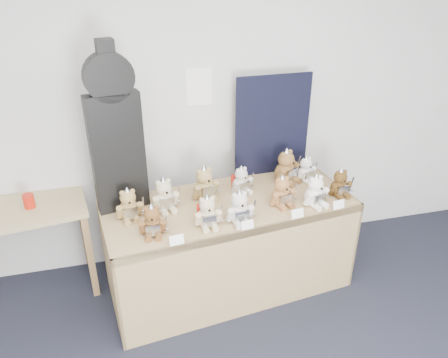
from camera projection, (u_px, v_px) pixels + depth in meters
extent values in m
plane|color=silver|center=(170.00, 112.00, 3.45)|extent=(6.00, 0.00, 6.00)
cube|color=white|center=(199.00, 87.00, 3.41)|extent=(0.21, 0.00, 0.30)
cube|color=#987D4D|center=(229.00, 206.00, 3.32)|extent=(1.97, 1.01, 0.06)
cube|color=#987D4D|center=(248.00, 274.00, 3.17)|extent=(1.88, 0.25, 0.79)
cube|color=#987D4D|center=(110.00, 272.00, 3.19)|extent=(0.11, 0.78, 0.79)
cube|color=#987D4D|center=(328.00, 222.00, 3.79)|extent=(0.11, 0.78, 0.79)
cube|color=#998852|center=(19.00, 211.00, 3.24)|extent=(1.01, 0.66, 0.04)
cube|color=brown|center=(90.00, 257.00, 3.38)|extent=(0.06, 0.06, 0.75)
cube|color=brown|center=(84.00, 227.00, 3.75)|extent=(0.06, 0.06, 0.75)
cube|color=black|center=(118.00, 154.00, 3.06)|extent=(0.38, 0.18, 0.87)
cylinder|color=black|center=(108.00, 77.00, 2.81)|extent=(0.34, 0.17, 0.32)
cube|color=black|center=(106.00, 56.00, 2.75)|extent=(0.13, 0.12, 0.22)
cube|color=black|center=(273.00, 126.00, 3.57)|extent=(0.63, 0.04, 0.85)
cylinder|color=red|center=(29.00, 201.00, 3.22)|extent=(0.08, 0.08, 0.11)
ellipsoid|color=brown|center=(153.00, 226.00, 2.91)|extent=(0.15, 0.13, 0.15)
sphere|color=brown|center=(152.00, 214.00, 2.87)|extent=(0.11, 0.11, 0.11)
cylinder|color=brown|center=(152.00, 219.00, 2.83)|extent=(0.05, 0.03, 0.04)
sphere|color=black|center=(152.00, 220.00, 2.82)|extent=(0.02, 0.02, 0.02)
sphere|color=brown|center=(146.00, 209.00, 2.84)|extent=(0.03, 0.03, 0.03)
sphere|color=brown|center=(157.00, 208.00, 2.85)|extent=(0.03, 0.03, 0.03)
cylinder|color=brown|center=(142.00, 228.00, 2.88)|extent=(0.05, 0.08, 0.11)
cylinder|color=brown|center=(163.00, 226.00, 2.90)|extent=(0.05, 0.08, 0.11)
cylinder|color=brown|center=(148.00, 236.00, 2.88)|extent=(0.05, 0.10, 0.04)
cylinder|color=brown|center=(158.00, 235.00, 2.89)|extent=(0.05, 0.10, 0.04)
cube|color=white|center=(153.00, 231.00, 2.86)|extent=(0.10, 0.02, 0.08)
cone|color=white|center=(151.00, 208.00, 2.85)|extent=(0.09, 0.09, 0.07)
cube|color=white|center=(166.00, 224.00, 2.89)|extent=(0.01, 0.04, 0.15)
cube|color=white|center=(167.00, 231.00, 2.91)|extent=(0.04, 0.01, 0.01)
ellipsoid|color=beige|center=(207.00, 217.00, 3.01)|extent=(0.15, 0.13, 0.15)
sphere|color=beige|center=(207.00, 205.00, 2.96)|extent=(0.11, 0.11, 0.11)
cylinder|color=beige|center=(209.00, 209.00, 2.93)|extent=(0.05, 0.03, 0.05)
sphere|color=black|center=(209.00, 211.00, 2.91)|extent=(0.02, 0.02, 0.02)
sphere|color=beige|center=(202.00, 200.00, 2.93)|extent=(0.04, 0.04, 0.04)
sphere|color=beige|center=(212.00, 199.00, 2.95)|extent=(0.04, 0.04, 0.04)
cylinder|color=beige|center=(198.00, 219.00, 2.97)|extent=(0.04, 0.08, 0.11)
cylinder|color=beige|center=(218.00, 216.00, 3.01)|extent=(0.04, 0.08, 0.11)
cylinder|color=beige|center=(205.00, 227.00, 2.97)|extent=(0.05, 0.10, 0.04)
cylinder|color=beige|center=(214.00, 226.00, 2.99)|extent=(0.05, 0.10, 0.04)
cube|color=white|center=(209.00, 221.00, 2.96)|extent=(0.10, 0.02, 0.08)
cone|color=white|center=(207.00, 199.00, 2.94)|extent=(0.09, 0.09, 0.07)
cube|color=white|center=(222.00, 214.00, 2.99)|extent=(0.01, 0.04, 0.16)
cube|color=white|center=(222.00, 221.00, 3.02)|extent=(0.05, 0.01, 0.01)
cube|color=red|center=(205.00, 212.00, 3.05)|extent=(0.12, 0.03, 0.13)
ellipsoid|color=silver|center=(239.00, 213.00, 3.05)|extent=(0.17, 0.14, 0.16)
sphere|color=silver|center=(239.00, 200.00, 3.00)|extent=(0.11, 0.11, 0.11)
cylinder|color=silver|center=(242.00, 205.00, 2.97)|extent=(0.05, 0.03, 0.05)
sphere|color=black|center=(243.00, 206.00, 2.95)|extent=(0.02, 0.02, 0.02)
sphere|color=silver|center=(234.00, 195.00, 2.97)|extent=(0.04, 0.04, 0.04)
sphere|color=silver|center=(245.00, 194.00, 2.99)|extent=(0.04, 0.04, 0.04)
cylinder|color=silver|center=(230.00, 215.00, 3.01)|extent=(0.05, 0.09, 0.12)
cylinder|color=silver|center=(250.00, 212.00, 3.05)|extent=(0.05, 0.09, 0.12)
cylinder|color=silver|center=(237.00, 223.00, 3.02)|extent=(0.05, 0.10, 0.05)
cylinder|color=silver|center=(246.00, 221.00, 3.04)|extent=(0.05, 0.10, 0.05)
cube|color=white|center=(242.00, 217.00, 3.00)|extent=(0.10, 0.02, 0.09)
cone|color=white|center=(239.00, 194.00, 2.98)|extent=(0.10, 0.10, 0.07)
cube|color=white|center=(254.00, 209.00, 3.04)|extent=(0.02, 0.04, 0.16)
cube|color=white|center=(254.00, 217.00, 3.07)|extent=(0.05, 0.01, 0.01)
ellipsoid|color=#9C663B|center=(281.00, 197.00, 3.26)|extent=(0.18, 0.16, 0.15)
sphere|color=#9C663B|center=(282.00, 185.00, 3.21)|extent=(0.11, 0.11, 0.11)
cylinder|color=#9C663B|center=(286.00, 188.00, 3.17)|extent=(0.05, 0.04, 0.05)
sphere|color=black|center=(287.00, 189.00, 3.16)|extent=(0.02, 0.02, 0.02)
sphere|color=#9C663B|center=(278.00, 180.00, 3.17)|extent=(0.04, 0.04, 0.04)
sphere|color=#9C663B|center=(287.00, 178.00, 3.20)|extent=(0.04, 0.04, 0.04)
cylinder|color=#9C663B|center=(274.00, 199.00, 3.21)|extent=(0.06, 0.09, 0.12)
cylinder|color=#9C663B|center=(291.00, 195.00, 3.27)|extent=(0.06, 0.09, 0.12)
cylinder|color=#9C663B|center=(281.00, 206.00, 3.22)|extent=(0.07, 0.11, 0.05)
cylinder|color=#9C663B|center=(289.00, 204.00, 3.25)|extent=(0.07, 0.11, 0.05)
cube|color=white|center=(286.00, 200.00, 3.21)|extent=(0.10, 0.04, 0.08)
cone|color=white|center=(282.00, 179.00, 3.19)|extent=(0.10, 0.10, 0.07)
cube|color=white|center=(295.00, 192.00, 3.26)|extent=(0.02, 0.04, 0.16)
cube|color=white|center=(294.00, 199.00, 3.28)|extent=(0.05, 0.02, 0.01)
ellipsoid|color=white|center=(314.00, 196.00, 3.26)|extent=(0.19, 0.17, 0.16)
sphere|color=white|center=(316.00, 184.00, 3.21)|extent=(0.11, 0.11, 0.11)
cylinder|color=white|center=(320.00, 188.00, 3.18)|extent=(0.05, 0.04, 0.05)
sphere|color=black|center=(322.00, 189.00, 3.17)|extent=(0.02, 0.02, 0.02)
sphere|color=white|center=(312.00, 180.00, 3.17)|extent=(0.04, 0.04, 0.04)
sphere|color=white|center=(320.00, 177.00, 3.21)|extent=(0.04, 0.04, 0.04)
cylinder|color=white|center=(308.00, 199.00, 3.21)|extent=(0.07, 0.09, 0.12)
cylinder|color=white|center=(324.00, 194.00, 3.28)|extent=(0.07, 0.09, 0.12)
cylinder|color=white|center=(315.00, 206.00, 3.22)|extent=(0.07, 0.11, 0.05)
cylinder|color=white|center=(322.00, 203.00, 3.25)|extent=(0.07, 0.11, 0.05)
cube|color=white|center=(320.00, 199.00, 3.21)|extent=(0.10, 0.05, 0.09)
cone|color=white|center=(316.00, 178.00, 3.19)|extent=(0.10, 0.10, 0.07)
cube|color=white|center=(328.00, 191.00, 3.27)|extent=(0.02, 0.04, 0.16)
cube|color=white|center=(327.00, 198.00, 3.29)|extent=(0.05, 0.02, 0.01)
ellipsoid|color=#51381C|center=(339.00, 188.00, 3.39)|extent=(0.15, 0.13, 0.14)
sphere|color=#51381C|center=(341.00, 177.00, 3.35)|extent=(0.10, 0.10, 0.10)
cylinder|color=#51381C|center=(344.00, 180.00, 3.31)|extent=(0.05, 0.03, 0.04)
sphere|color=black|center=(345.00, 181.00, 3.30)|extent=(0.02, 0.02, 0.02)
sphere|color=#51381C|center=(337.00, 173.00, 3.32)|extent=(0.03, 0.03, 0.03)
sphere|color=#51381C|center=(345.00, 172.00, 3.34)|extent=(0.03, 0.03, 0.03)
cylinder|color=#51381C|center=(333.00, 190.00, 3.35)|extent=(0.05, 0.08, 0.11)
cylinder|color=#51381C|center=(348.00, 187.00, 3.39)|extent=(0.05, 0.08, 0.11)
cylinder|color=#51381C|center=(338.00, 196.00, 3.36)|extent=(0.05, 0.10, 0.04)
cylinder|color=#51381C|center=(345.00, 195.00, 3.38)|extent=(0.05, 0.10, 0.04)
cube|color=white|center=(343.00, 191.00, 3.34)|extent=(0.09, 0.02, 0.08)
cone|color=white|center=(341.00, 172.00, 3.33)|extent=(0.09, 0.09, 0.07)
cube|color=white|center=(351.00, 184.00, 3.38)|extent=(0.01, 0.04, 0.15)
cube|color=white|center=(350.00, 191.00, 3.41)|extent=(0.04, 0.01, 0.01)
ellipsoid|color=#C8B992|center=(164.00, 201.00, 3.20)|extent=(0.19, 0.17, 0.16)
sphere|color=#C8B992|center=(164.00, 188.00, 3.15)|extent=(0.12, 0.12, 0.12)
cylinder|color=#C8B992|center=(166.00, 192.00, 3.11)|extent=(0.05, 0.04, 0.05)
sphere|color=black|center=(167.00, 193.00, 3.10)|extent=(0.02, 0.02, 0.02)
sphere|color=#C8B992|center=(158.00, 183.00, 3.11)|extent=(0.04, 0.04, 0.04)
sphere|color=#C8B992|center=(168.00, 181.00, 3.14)|extent=(0.04, 0.04, 0.04)
cylinder|color=#C8B992|center=(155.00, 203.00, 3.15)|extent=(0.06, 0.10, 0.12)
cylinder|color=#C8B992|center=(175.00, 198.00, 3.21)|extent=(0.06, 0.10, 0.12)
cylinder|color=#C8B992|center=(163.00, 211.00, 3.16)|extent=(0.07, 0.11, 0.05)
cylinder|color=#C8B992|center=(172.00, 208.00, 3.19)|extent=(0.07, 0.11, 0.05)
cube|color=white|center=(168.00, 204.00, 3.15)|extent=(0.11, 0.04, 0.09)
cone|color=white|center=(163.00, 181.00, 3.13)|extent=(0.10, 0.10, 0.08)
cube|color=white|center=(179.00, 195.00, 3.20)|extent=(0.02, 0.04, 0.17)
cube|color=white|center=(179.00, 203.00, 3.23)|extent=(0.05, 0.02, 0.01)
ellipsoid|color=#A48A52|center=(204.00, 190.00, 3.34)|extent=(0.21, 0.19, 0.17)
sphere|color=#A48A52|center=(204.00, 176.00, 3.29)|extent=(0.12, 0.12, 0.12)
cylinder|color=#A48A52|center=(208.00, 180.00, 3.25)|extent=(0.06, 0.04, 0.05)
sphere|color=black|center=(209.00, 181.00, 3.24)|extent=(0.02, 0.02, 0.02)
sphere|color=#A48A52|center=(199.00, 172.00, 3.25)|extent=(0.04, 0.04, 0.04)
sphere|color=#A48A52|center=(209.00, 169.00, 3.29)|extent=(0.04, 0.04, 0.04)
cylinder|color=#A48A52|center=(197.00, 192.00, 3.28)|extent=(0.08, 0.10, 0.13)
cylinder|color=#A48A52|center=(215.00, 187.00, 3.36)|extent=(0.08, 0.10, 0.13)
cylinder|color=#A48A52|center=(204.00, 200.00, 3.30)|extent=(0.08, 0.12, 0.05)
cylinder|color=#A48A52|center=(213.00, 197.00, 3.34)|extent=(0.08, 0.12, 0.05)
cube|color=white|center=(209.00, 193.00, 3.29)|extent=(0.11, 0.05, 0.09)
cone|color=white|center=(204.00, 170.00, 3.26)|extent=(0.11, 0.11, 0.08)
cube|color=white|center=(218.00, 184.00, 3.35)|extent=(0.03, 0.04, 0.18)
cube|color=white|center=(219.00, 192.00, 3.38)|extent=(0.05, 0.02, 0.01)
ellipsoid|color=beige|center=(241.00, 185.00, 3.44)|extent=(0.17, 0.16, 0.14)
sphere|color=beige|center=(241.00, 174.00, 3.40)|extent=(0.10, 0.10, 0.10)
cylinder|color=beige|center=(244.00, 177.00, 3.37)|extent=(0.05, 0.04, 0.04)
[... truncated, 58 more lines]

